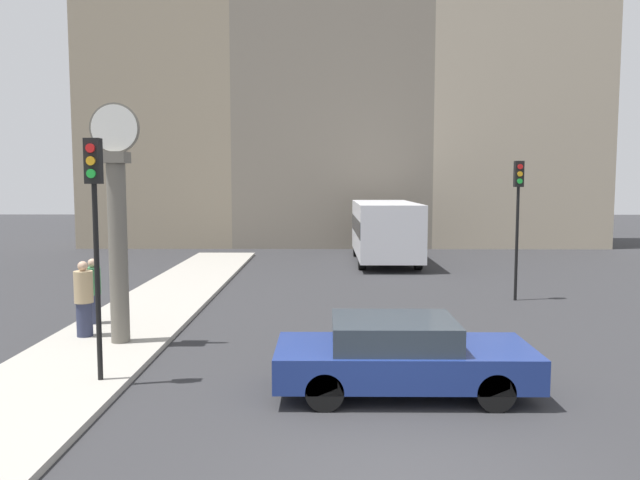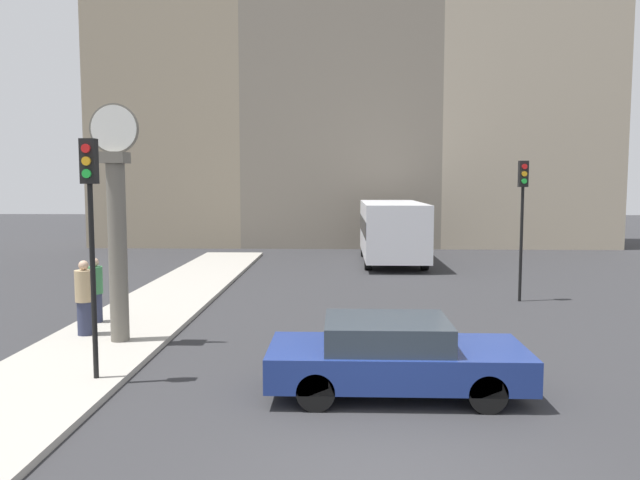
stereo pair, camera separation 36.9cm
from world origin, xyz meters
name	(u,v)px [view 2 (the right image)]	position (x,y,z in m)	size (l,w,h in m)	color
ground_plane	(387,480)	(0.00, 0.00, 0.00)	(120.00, 120.00, 0.00)	#2D2D30
sidewalk_corner	(162,303)	(-5.69, 10.35, 0.06)	(2.70, 24.71, 0.12)	#A39E93
building_row	(365,84)	(0.73, 27.95, 8.92)	(28.23, 5.00, 19.98)	gray
sedan_car	(394,356)	(0.34, 3.05, 0.65)	(4.24, 1.84, 1.26)	navy
bus_distant	(392,228)	(1.67, 20.04, 1.51)	(2.56, 7.32, 2.63)	silver
traffic_light_near	(91,209)	(-4.81, 3.34, 3.06)	(0.26, 0.24, 4.13)	black
traffic_light_far	(522,202)	(4.75, 11.29, 2.94)	(0.26, 0.24, 4.14)	black
street_clock	(117,229)	(-5.30, 5.90, 2.52)	(1.05, 0.51, 5.04)	#666056
pedestrian_green_hoodie	(95,290)	(-6.52, 7.64, 0.90)	(0.36, 0.36, 1.57)	#2D334C
pedestrian_tan_coat	(85,298)	(-6.25, 6.38, 0.94)	(0.41, 0.41, 1.67)	#2D334C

